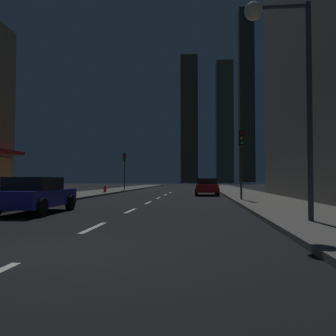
% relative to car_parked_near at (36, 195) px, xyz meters
% --- Properties ---
extents(ground_plane, '(78.00, 136.00, 0.10)m').
position_rel_car_parked_near_xyz_m(ground_plane, '(3.60, 24.91, -0.79)').
color(ground_plane, black).
extents(sidewalk_right, '(4.00, 76.00, 0.15)m').
position_rel_car_parked_near_xyz_m(sidewalk_right, '(10.60, 24.91, -0.67)').
color(sidewalk_right, '#605E59').
rests_on(sidewalk_right, ground).
extents(sidewalk_left, '(4.00, 76.00, 0.15)m').
position_rel_car_parked_near_xyz_m(sidewalk_left, '(-3.40, 24.91, -0.67)').
color(sidewalk_left, '#605E59').
rests_on(sidewalk_left, ground).
extents(lane_marking_center, '(0.16, 33.40, 0.01)m').
position_rel_car_parked_near_xyz_m(lane_marking_center, '(3.60, 6.51, -0.73)').
color(lane_marking_center, silver).
rests_on(lane_marking_center, ground).
extents(skyscraper_distant_tall, '(6.70, 7.88, 50.01)m').
position_rel_car_parked_near_xyz_m(skyscraper_distant_tall, '(2.89, 123.27, 24.26)').
color(skyscraper_distant_tall, '#413D30').
rests_on(skyscraper_distant_tall, ground).
extents(skyscraper_distant_mid, '(5.99, 8.11, 44.03)m').
position_rel_car_parked_near_xyz_m(skyscraper_distant_mid, '(15.89, 113.45, 21.27)').
color(skyscraper_distant_mid, '#4F4B3B').
rests_on(skyscraper_distant_mid, ground).
extents(skyscraper_distant_short, '(6.72, 6.46, 79.82)m').
position_rel_car_parked_near_xyz_m(skyscraper_distant_short, '(28.39, 146.38, 39.17)').
color(skyscraper_distant_short, '#38362A').
rests_on(skyscraper_distant_short, ground).
extents(car_parked_near, '(1.98, 4.24, 1.45)m').
position_rel_car_parked_near_xyz_m(car_parked_near, '(0.00, 0.00, 0.00)').
color(car_parked_near, navy).
rests_on(car_parked_near, ground).
extents(car_parked_far, '(1.98, 4.24, 1.45)m').
position_rel_car_parked_near_xyz_m(car_parked_far, '(7.20, 16.27, 0.00)').
color(car_parked_far, '#B21919').
rests_on(car_parked_far, ground).
extents(fire_hydrant_far_left, '(0.42, 0.30, 0.65)m').
position_rel_car_parked_near_xyz_m(fire_hydrant_far_left, '(-2.30, 18.56, -0.29)').
color(fire_hydrant_far_left, red).
rests_on(fire_hydrant_far_left, sidewalk_left).
extents(traffic_light_near_right, '(0.32, 0.48, 4.20)m').
position_rel_car_parked_near_xyz_m(traffic_light_near_right, '(9.10, 7.82, 2.45)').
color(traffic_light_near_right, '#2D2D2D').
rests_on(traffic_light_near_right, sidewalk_right).
extents(traffic_light_far_left, '(0.32, 0.48, 4.20)m').
position_rel_car_parked_near_xyz_m(traffic_light_far_left, '(-1.90, 25.21, 2.45)').
color(traffic_light_far_left, '#2D2D2D').
rests_on(traffic_light_far_left, sidewalk_left).
extents(street_lamp_right, '(1.96, 0.56, 6.58)m').
position_rel_car_parked_near_xyz_m(street_lamp_right, '(8.98, -2.90, 4.33)').
color(street_lamp_right, '#38383D').
rests_on(street_lamp_right, sidewalk_right).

